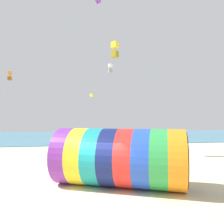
{
  "coord_description": "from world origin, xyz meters",
  "views": [
    {
      "loc": [
        -1.35,
        -10.69,
        3.63
      ],
      "look_at": [
        1.38,
        3.14,
        4.17
      ],
      "focal_mm": 35.0,
      "sensor_mm": 36.0,
      "label": 1
    }
  ],
  "objects_px": {
    "kite_yellow_box": "(115,50)",
    "kite_purple_parafoil": "(97,0)",
    "kite_orange_box": "(10,76)",
    "giant_inflatable_tube": "(119,157)",
    "kite_yellow_parafoil": "(91,95)",
    "kite_white_box": "(110,68)"
  },
  "relations": [
    {
      "from": "kite_purple_parafoil",
      "to": "kite_yellow_box",
      "type": "bearing_deg",
      "value": 45.57
    },
    {
      "from": "kite_yellow_parafoil",
      "to": "kite_white_box",
      "type": "bearing_deg",
      "value": 42.27
    },
    {
      "from": "kite_yellow_box",
      "to": "kite_purple_parafoil",
      "type": "distance_m",
      "value": 4.95
    },
    {
      "from": "giant_inflatable_tube",
      "to": "kite_white_box",
      "type": "xyz_separation_m",
      "value": [
        2.24,
        14.59,
        8.52
      ]
    },
    {
      "from": "kite_yellow_parafoil",
      "to": "kite_orange_box",
      "type": "bearing_deg",
      "value": -166.33
    },
    {
      "from": "kite_white_box",
      "to": "kite_yellow_box",
      "type": "distance_m",
      "value": 4.49
    },
    {
      "from": "kite_yellow_box",
      "to": "kite_white_box",
      "type": "bearing_deg",
      "value": 85.48
    },
    {
      "from": "giant_inflatable_tube",
      "to": "kite_yellow_parafoil",
      "type": "relative_size",
      "value": 6.69
    },
    {
      "from": "kite_white_box",
      "to": "kite_yellow_parafoil",
      "type": "bearing_deg",
      "value": -137.73
    },
    {
      "from": "kite_yellow_box",
      "to": "kite_purple_parafoil",
      "type": "height_order",
      "value": "kite_purple_parafoil"
    },
    {
      "from": "kite_yellow_parafoil",
      "to": "kite_purple_parafoil",
      "type": "bearing_deg",
      "value": -88.9
    },
    {
      "from": "giant_inflatable_tube",
      "to": "kite_yellow_box",
      "type": "bearing_deg",
      "value": 79.47
    },
    {
      "from": "kite_purple_parafoil",
      "to": "kite_yellow_parafoil",
      "type": "bearing_deg",
      "value": 91.1
    },
    {
      "from": "kite_orange_box",
      "to": "giant_inflatable_tube",
      "type": "bearing_deg",
      "value": -51.03
    },
    {
      "from": "giant_inflatable_tube",
      "to": "kite_purple_parafoil",
      "type": "distance_m",
      "value": 15.55
    },
    {
      "from": "kite_yellow_parafoil",
      "to": "giant_inflatable_tube",
      "type": "bearing_deg",
      "value": -88.46
    },
    {
      "from": "giant_inflatable_tube",
      "to": "kite_yellow_box",
      "type": "xyz_separation_m",
      "value": [
        1.9,
        10.2,
        9.43
      ]
    },
    {
      "from": "kite_yellow_parafoil",
      "to": "kite_yellow_box",
      "type": "relative_size",
      "value": 0.67
    },
    {
      "from": "kite_white_box",
      "to": "kite_purple_parafoil",
      "type": "relative_size",
      "value": 0.98
    },
    {
      "from": "kite_white_box",
      "to": "kite_yellow_parafoil",
      "type": "distance_m",
      "value": 5.08
    },
    {
      "from": "giant_inflatable_tube",
      "to": "kite_white_box",
      "type": "distance_m",
      "value": 17.04
    },
    {
      "from": "giant_inflatable_tube",
      "to": "kite_purple_parafoil",
      "type": "bearing_deg",
      "value": 91.77
    }
  ]
}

